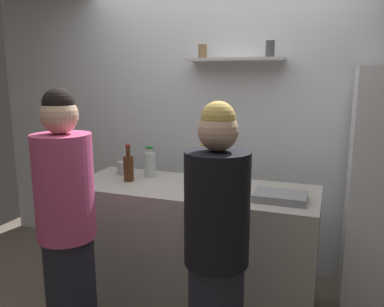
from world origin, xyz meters
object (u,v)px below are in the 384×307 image
(wine_bottle_amber_glass, at_px, (129,167))
(water_bottle_plastic, at_px, (150,163))
(wine_bottle_dark_glass, at_px, (203,170))
(wine_bottle_pale_glass, at_px, (226,168))
(person_pink_top, at_px, (67,231))
(person_blonde, at_px, (216,256))
(baking_pan, at_px, (280,197))
(utensil_holder, at_px, (124,168))

(wine_bottle_amber_glass, xyz_separation_m, water_bottle_plastic, (0.10, 0.18, 0.00))
(wine_bottle_dark_glass, relative_size, water_bottle_plastic, 1.25)
(wine_bottle_pale_glass, xyz_separation_m, person_pink_top, (-0.68, -1.05, -0.20))
(wine_bottle_pale_glass, bearing_deg, person_blonde, -77.42)
(baking_pan, relative_size, person_blonde, 0.21)
(baking_pan, distance_m, wine_bottle_dark_glass, 0.63)
(water_bottle_plastic, bearing_deg, utensil_holder, 177.54)
(utensil_holder, height_order, person_blonde, person_blonde)
(utensil_holder, xyz_separation_m, wine_bottle_amber_glass, (0.15, -0.19, 0.06))
(person_blonde, bearing_deg, water_bottle_plastic, 10.83)
(baking_pan, height_order, water_bottle_plastic, water_bottle_plastic)
(person_pink_top, bearing_deg, wine_bottle_dark_glass, 166.30)
(utensil_holder, distance_m, person_blonde, 1.45)
(baking_pan, bearing_deg, wine_bottle_pale_glass, 144.57)
(person_pink_top, bearing_deg, wine_bottle_amber_glass, -159.61)
(water_bottle_plastic, height_order, person_blonde, person_blonde)
(baking_pan, xyz_separation_m, utensil_holder, (-1.32, 0.27, 0.03))
(utensil_holder, bearing_deg, person_pink_top, -79.79)
(baking_pan, distance_m, utensil_holder, 1.35)
(wine_bottle_amber_glass, bearing_deg, person_pink_top, -87.70)
(baking_pan, xyz_separation_m, person_pink_top, (-1.15, -0.72, -0.12))
(utensil_holder, height_order, wine_bottle_dark_glass, wine_bottle_dark_glass)
(wine_bottle_pale_glass, distance_m, person_pink_top, 1.27)
(wine_bottle_amber_glass, distance_m, person_blonde, 1.22)
(baking_pan, height_order, person_blonde, person_blonde)
(utensil_holder, bearing_deg, person_blonde, -40.79)
(person_blonde, height_order, person_pink_top, person_pink_top)
(wine_bottle_pale_glass, height_order, water_bottle_plastic, wine_bottle_pale_glass)
(person_blonde, bearing_deg, wine_bottle_pale_glass, -18.85)
(water_bottle_plastic, relative_size, person_blonde, 0.16)
(utensil_holder, relative_size, person_blonde, 0.13)
(water_bottle_plastic, xyz_separation_m, person_blonde, (0.84, -0.93, -0.24))
(baking_pan, relative_size, wine_bottle_amber_glass, 1.17)
(baking_pan, distance_m, wine_bottle_pale_glass, 0.57)
(baking_pan, xyz_separation_m, person_blonde, (-0.24, -0.67, -0.15))
(wine_bottle_dark_glass, xyz_separation_m, water_bottle_plastic, (-0.48, 0.09, -0.01))
(utensil_holder, relative_size, person_pink_top, 0.13)
(water_bottle_plastic, xyz_separation_m, person_pink_top, (-0.07, -0.98, -0.21))
(water_bottle_plastic, bearing_deg, baking_pan, -13.47)
(wine_bottle_pale_glass, height_order, wine_bottle_dark_glass, wine_bottle_dark_glass)
(baking_pan, xyz_separation_m, wine_bottle_dark_glass, (-0.60, 0.16, 0.09))
(utensil_holder, xyz_separation_m, water_bottle_plastic, (0.24, -0.01, 0.06))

